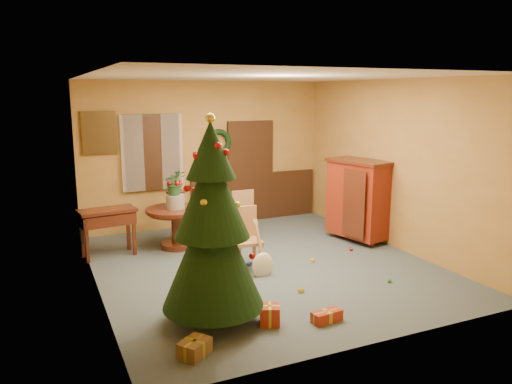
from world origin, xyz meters
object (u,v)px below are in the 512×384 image
christmas_tree (212,227)px  sideboard (358,198)px  writing_desk (108,221)px  dining_table (176,220)px  chair_near (246,236)px

christmas_tree → sideboard: bearing=30.9°
christmas_tree → sideboard: 4.13m
writing_desk → sideboard: size_ratio=0.64×
dining_table → christmas_tree: 3.10m
sideboard → dining_table: bearing=164.2°
dining_table → christmas_tree: (-0.37, -3.01, 0.67)m
dining_table → writing_desk: 1.15m
dining_table → chair_near: 1.59m
dining_table → christmas_tree: christmas_tree is taller
dining_table → christmas_tree: size_ratio=0.42×
writing_desk → sideboard: 4.40m
christmas_tree → sideboard: (3.53, 2.11, -0.37)m
chair_near → writing_desk: size_ratio=1.00×
chair_near → sideboard: sideboard is taller
dining_table → sideboard: size_ratio=0.69×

